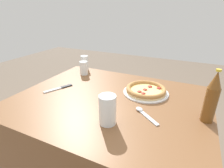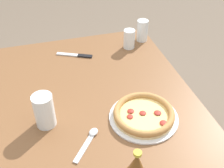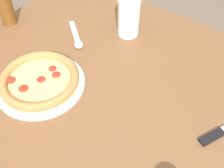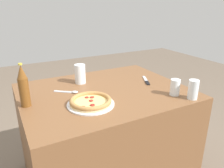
{
  "view_description": "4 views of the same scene",
  "coord_description": "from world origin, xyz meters",
  "views": [
    {
      "loc": [
        0.42,
        -0.85,
        1.28
      ],
      "look_at": [
        -0.0,
        0.04,
        0.85
      ],
      "focal_mm": 28.0,
      "sensor_mm": 36.0,
      "label": 1
    },
    {
      "loc": [
        0.95,
        -0.19,
        1.62
      ],
      "look_at": [
        0.01,
        0.08,
        0.85
      ],
      "focal_mm": 45.0,
      "sensor_mm": 36.0,
      "label": 2
    },
    {
      "loc": [
        -0.37,
        0.53,
        1.46
      ],
      "look_at": [
        -0.03,
        0.06,
        0.81
      ],
      "focal_mm": 45.0,
      "sensor_mm": 36.0,
      "label": 3
    },
    {
      "loc": [
        0.63,
        1.3,
        1.36
      ],
      "look_at": [
        -0.0,
        0.11,
        0.85
      ],
      "focal_mm": 35.0,
      "sensor_mm": 36.0,
      "label": 4
    }
  ],
  "objects": [
    {
      "name": "glass_cola",
      "position": [
        -0.38,
        0.3,
        0.82
      ],
      "size": [
        0.06,
        0.06,
        0.11
      ],
      "color": "white",
      "rests_on": "table"
    },
    {
      "name": "table",
      "position": [
        0.0,
        0.0,
        0.38
      ],
      "size": [
        1.16,
        0.91,
        0.77
      ],
      "color": "brown",
      "rests_on": "ground_plane"
    },
    {
      "name": "spoon",
      "position": [
        0.23,
        -0.07,
        0.77
      ],
      "size": [
        0.16,
        0.13,
        0.02
      ],
      "color": "silver",
      "rests_on": "table"
    },
    {
      "name": "pizza_veggie",
      "position": [
        0.18,
        0.17,
        0.79
      ],
      "size": [
        0.29,
        0.29,
        0.04
      ],
      "color": "silver",
      "rests_on": "table"
    },
    {
      "name": "glass_iced_tea",
      "position": [
        0.1,
        -0.23,
        0.84
      ],
      "size": [
        0.08,
        0.08,
        0.15
      ],
      "color": "white",
      "rests_on": "table"
    },
    {
      "name": "glass_lemonade",
      "position": [
        -0.44,
        0.4,
        0.83
      ],
      "size": [
        0.07,
        0.07,
        0.13
      ],
      "color": "white",
      "rests_on": "table"
    },
    {
      "name": "knife",
      "position": [
        -0.38,
        -0.02,
        0.77
      ],
      "size": [
        0.11,
        0.19,
        0.01
      ],
      "color": "black",
      "rests_on": "table"
    }
  ]
}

